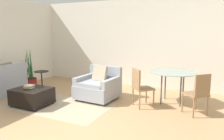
# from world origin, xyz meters

# --- Properties ---
(ground_plane) EXTENTS (20.00, 20.00, 0.00)m
(ground_plane) POSITION_xyz_m (0.00, 0.00, 0.00)
(ground_plane) COLOR tan
(wall_back) EXTENTS (12.00, 0.06, 2.75)m
(wall_back) POSITION_xyz_m (0.00, 3.75, 1.38)
(wall_back) COLOR white
(wall_back) RESTS_ON ground_plane
(wall_left) EXTENTS (0.06, 12.00, 2.75)m
(wall_left) POSITION_xyz_m (-3.23, 1.50, 1.38)
(wall_left) COLOR white
(wall_left) RESTS_ON ground_plane
(area_rug) EXTENTS (2.45, 1.43, 0.01)m
(area_rug) POSITION_xyz_m (-0.76, 1.01, 0.00)
(area_rug) COLOR tan
(area_rug) RESTS_ON ground_plane
(armchair) EXTENTS (1.02, 1.00, 0.86)m
(armchair) POSITION_xyz_m (-0.17, 1.90, 0.33)
(armchair) COLOR #999EA8
(armchair) RESTS_ON ground_plane
(ottoman) EXTENTS (0.82, 0.71, 0.41)m
(ottoman) POSITION_xyz_m (-1.35, 0.77, 0.23)
(ottoman) COLOR black
(ottoman) RESTS_ON ground_plane
(book_stack) EXTENTS (0.22, 0.19, 0.08)m
(book_stack) POSITION_xyz_m (-1.42, 0.76, 0.45)
(book_stack) COLOR beige
(book_stack) RESTS_ON ottoman
(tv_remote_primary) EXTENTS (0.04, 0.15, 0.01)m
(tv_remote_primary) POSITION_xyz_m (-1.21, 0.93, 0.42)
(tv_remote_primary) COLOR black
(tv_remote_primary) RESTS_ON ottoman
(tv_remote_secondary) EXTENTS (0.08, 0.15, 0.01)m
(tv_remote_secondary) POSITION_xyz_m (-1.27, 0.74, 0.42)
(tv_remote_secondary) COLOR #333338
(tv_remote_secondary) RESTS_ON ottoman
(potted_plant) EXTENTS (0.41, 0.41, 1.25)m
(potted_plant) POSITION_xyz_m (-2.70, 2.02, 0.28)
(potted_plant) COLOR maroon
(potted_plant) RESTS_ON ground_plane
(side_table) EXTENTS (0.42, 0.42, 0.57)m
(side_table) POSITION_xyz_m (-2.12, 1.94, 0.40)
(side_table) COLOR black
(side_table) RESTS_ON ground_plane
(dining_table) EXTENTS (1.16, 1.16, 0.78)m
(dining_table) POSITION_xyz_m (1.64, 2.41, 0.70)
(dining_table) COLOR #8C9E99
(dining_table) RESTS_ON ground_plane
(dining_chair_near_left) EXTENTS (0.59, 0.59, 0.90)m
(dining_chair_near_left) POSITION_xyz_m (1.00, 1.78, 0.52)
(dining_chair_near_left) COLOR #93704C
(dining_chair_near_left) RESTS_ON ground_plane
(dining_chair_near_right) EXTENTS (0.59, 0.59, 0.90)m
(dining_chair_near_right) POSITION_xyz_m (2.27, 1.78, 0.52)
(dining_chair_near_right) COLOR #93704C
(dining_chair_near_right) RESTS_ON ground_plane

